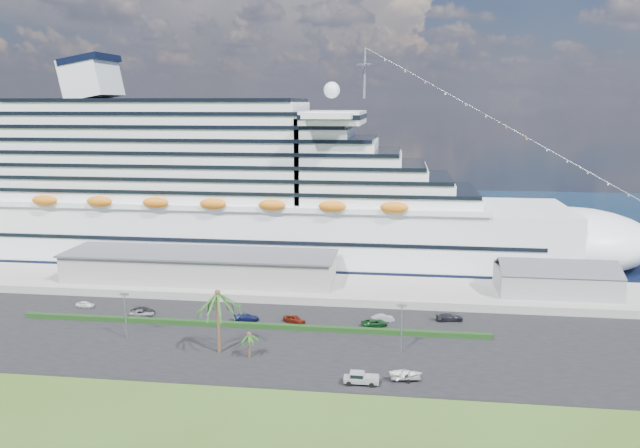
# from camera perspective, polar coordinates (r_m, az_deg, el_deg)

# --- Properties ---
(ground) EXTENTS (420.00, 420.00, 0.00)m
(ground) POSITION_cam_1_polar(r_m,az_deg,el_deg) (101.43, -4.28, -12.82)
(ground) COLOR #374F1A
(ground) RESTS_ON ground
(asphalt_lot) EXTENTS (140.00, 38.00, 0.12)m
(asphalt_lot) POSITION_cam_1_polar(r_m,az_deg,el_deg) (111.36, -3.12, -10.54)
(asphalt_lot) COLOR black
(asphalt_lot) RESTS_ON ground
(wharf) EXTENTS (240.00, 20.00, 1.80)m
(wharf) POSITION_cam_1_polar(r_m,az_deg,el_deg) (138.12, -0.93, -5.83)
(wharf) COLOR gray
(wharf) RESTS_ON ground
(water) EXTENTS (420.00, 160.00, 0.02)m
(water) POSITION_cam_1_polar(r_m,az_deg,el_deg) (225.36, 2.39, 0.55)
(water) COLOR #0B2033
(water) RESTS_ON ground
(cruise_ship) EXTENTS (191.00, 38.00, 54.00)m
(cruise_ship) POSITION_cam_1_polar(r_m,az_deg,el_deg) (161.88, -7.27, 2.32)
(cruise_ship) COLOR silver
(cruise_ship) RESTS_ON ground
(terminal_building) EXTENTS (61.00, 15.00, 6.30)m
(terminal_building) POSITION_cam_1_polar(r_m,az_deg,el_deg) (142.66, -10.94, -3.77)
(terminal_building) COLOR gray
(terminal_building) RESTS_ON wharf
(port_shed) EXTENTS (24.00, 12.31, 7.37)m
(port_shed) POSITION_cam_1_polar(r_m,az_deg,el_deg) (139.69, 20.77, -4.88)
(port_shed) COLOR gray
(port_shed) RESTS_ON wharf
(hedge) EXTENTS (88.00, 1.10, 0.90)m
(hedge) POSITION_cam_1_polar(r_m,az_deg,el_deg) (117.37, -6.56, -9.18)
(hedge) COLOR black
(hedge) RESTS_ON asphalt_lot
(lamp_post_left) EXTENTS (1.60, 0.35, 8.27)m
(lamp_post_left) POSITION_cam_1_polar(r_m,az_deg,el_deg) (115.14, -17.39, -7.52)
(lamp_post_left) COLOR gray
(lamp_post_left) RESTS_ON asphalt_lot
(lamp_post_right) EXTENTS (1.60, 0.35, 8.27)m
(lamp_post_right) POSITION_cam_1_polar(r_m,az_deg,el_deg) (105.01, 7.47, -8.90)
(lamp_post_right) COLOR gray
(lamp_post_right) RESTS_ON asphalt_lot
(palm_tall) EXTENTS (8.82, 8.82, 11.13)m
(palm_tall) POSITION_cam_1_polar(r_m,az_deg,el_deg) (104.14, -9.34, -6.88)
(palm_tall) COLOR #47301E
(palm_tall) RESTS_ON ground
(palm_short) EXTENTS (3.53, 3.53, 4.56)m
(palm_short) POSITION_cam_1_polar(r_m,az_deg,el_deg) (103.22, -6.51, -10.23)
(palm_short) COLOR #47301E
(palm_short) RESTS_ON ground
(parked_car_0) EXTENTS (3.72, 1.60, 1.25)m
(parked_car_0) POSITION_cam_1_polar(r_m,az_deg,el_deg) (136.15, -20.68, -6.89)
(parked_car_0) COLOR white
(parked_car_0) RESTS_ON asphalt_lot
(parked_car_1) EXTENTS (4.61, 1.90, 1.48)m
(parked_car_1) POSITION_cam_1_polar(r_m,az_deg,el_deg) (128.20, -15.89, -7.64)
(parked_car_1) COLOR black
(parked_car_1) RESTS_ON asphalt_lot
(parked_car_2) EXTENTS (5.01, 3.02, 1.30)m
(parked_car_2) POSITION_cam_1_polar(r_m,az_deg,el_deg) (127.11, -15.98, -7.85)
(parked_car_2) COLOR gray
(parked_car_2) RESTS_ON asphalt_lot
(parked_car_3) EXTENTS (5.16, 2.77, 1.42)m
(parked_car_3) POSITION_cam_1_polar(r_m,az_deg,el_deg) (120.64, -6.78, -8.48)
(parked_car_3) COLOR #131843
(parked_car_3) RESTS_ON asphalt_lot
(parked_car_4) EXTENTS (4.71, 3.44, 1.49)m
(parked_car_4) POSITION_cam_1_polar(r_m,az_deg,el_deg) (118.95, -2.37, -8.68)
(parked_car_4) COLOR #61180C
(parked_car_4) RESTS_ON asphalt_lot
(parked_car_5) EXTENTS (4.57, 2.83, 1.42)m
(parked_car_5) POSITION_cam_1_polar(r_m,az_deg,el_deg) (119.95, 5.77, -8.58)
(parked_car_5) COLOR #989A9F
(parked_car_5) RESTS_ON asphalt_lot
(parked_car_6) EXTENTS (5.31, 3.75, 1.34)m
(parked_car_6) POSITION_cam_1_polar(r_m,az_deg,el_deg) (117.54, 5.02, -9.00)
(parked_car_6) COLOR #0E3B16
(parked_car_6) RESTS_ON asphalt_lot
(parked_car_7) EXTENTS (5.40, 2.86, 1.49)m
(parked_car_7) POSITION_cam_1_polar(r_m,az_deg,el_deg) (122.46, 11.74, -8.32)
(parked_car_7) COLOR black
(parked_car_7) RESTS_ON asphalt_lot
(pickup_truck) EXTENTS (5.20, 2.08, 1.84)m
(pickup_truck) POSITION_cam_1_polar(r_m,az_deg,el_deg) (94.76, 3.75, -13.86)
(pickup_truck) COLOR black
(pickup_truck) RESTS_ON asphalt_lot
(boat_trailer) EXTENTS (5.81, 4.21, 1.62)m
(boat_trailer) POSITION_cam_1_polar(r_m,az_deg,el_deg) (96.44, 7.84, -13.44)
(boat_trailer) COLOR gray
(boat_trailer) RESTS_ON asphalt_lot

